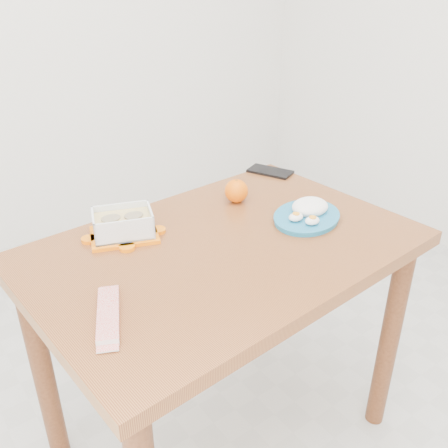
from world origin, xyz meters
TOP-DOWN VIEW (x-y plane):
  - ground at (0.00, 0.00)m, footprint 3.50×3.50m
  - dining_table at (-0.00, 0.03)m, footprint 1.06×0.75m
  - food_container at (-0.20, 0.23)m, footprint 0.21×0.19m
  - orange_fruit at (0.19, 0.22)m, footprint 0.07×0.07m
  - rice_plate at (0.28, 0.01)m, footprint 0.30×0.30m
  - candy_bar at (-0.38, -0.07)m, footprint 0.12×0.18m
  - smartphone at (0.43, 0.34)m, footprint 0.13×0.17m

SIDE VIEW (x-z plane):
  - ground at x=0.00m, z-range 0.00..0.00m
  - dining_table at x=0.00m, z-range 0.25..1.00m
  - smartphone at x=0.43m, z-range 0.75..0.76m
  - candy_bar at x=-0.38m, z-range 0.75..0.77m
  - rice_plate at x=0.28m, z-range 0.74..0.80m
  - orange_fruit at x=0.19m, z-range 0.75..0.82m
  - food_container at x=-0.20m, z-range 0.75..0.83m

